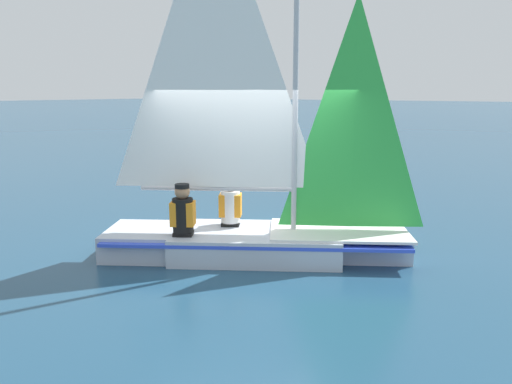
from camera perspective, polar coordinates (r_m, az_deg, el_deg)
ground_plane at (r=7.72m, az=-0.00°, el=-7.29°), size 260.00×260.00×0.00m
sailboat_main at (r=7.50m, az=-0.17°, el=-1.27°), size 3.48×4.49×5.43m
sailor_helm at (r=7.85m, az=-2.94°, el=-2.18°), size 0.41×0.43×1.16m
sailor_crew at (r=7.38m, az=-8.34°, el=-3.18°), size 0.41×0.43×1.16m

